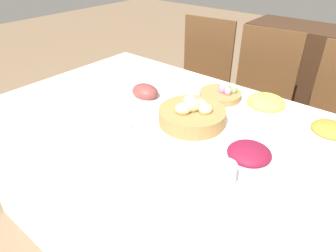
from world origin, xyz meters
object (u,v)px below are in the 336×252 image
(knife, at_px, (171,201))
(butter_dish, at_px, (117,125))
(sideboard, at_px, (325,86))
(beet_salad_bowl, at_px, (249,157))
(drinking_cup, at_px, (225,175))
(dinner_plate, at_px, (136,179))
(fork, at_px, (106,161))
(chair_far_center, at_px, (257,99))
(carrot_bowl, at_px, (329,134))
(ham_platter, at_px, (145,93))
(spoon, at_px, (178,205))
(bread_basket, at_px, (192,114))
(chair_far_left, at_px, (199,82))
(egg_basket, at_px, (221,94))
(pineapple_bowl, at_px, (265,107))

(knife, height_order, butter_dish, butter_dish)
(sideboard, height_order, beet_salad_bowl, sideboard)
(beet_salad_bowl, xyz_separation_m, drinking_cup, (-0.01, -0.15, 0.01))
(dinner_plate, bearing_deg, fork, 180.00)
(chair_far_center, distance_m, carrot_bowl, 0.92)
(chair_far_center, distance_m, drinking_cup, 1.24)
(sideboard, height_order, ham_platter, sideboard)
(beet_salad_bowl, distance_m, butter_dish, 0.59)
(carrot_bowl, xyz_separation_m, butter_dish, (-0.77, -0.48, -0.03))
(knife, bearing_deg, drinking_cup, 59.70)
(dinner_plate, bearing_deg, knife, 0.00)
(beet_salad_bowl, bearing_deg, spoon, -103.23)
(bread_basket, distance_m, beet_salad_bowl, 0.37)
(chair_far_left, bearing_deg, carrot_bowl, -37.31)
(chair_far_left, height_order, egg_basket, chair_far_left)
(ham_platter, height_order, drinking_cup, drinking_cup)
(chair_far_left, bearing_deg, dinner_plate, -71.03)
(ham_platter, distance_m, dinner_plate, 0.66)
(bread_basket, height_order, spoon, bread_basket)
(carrot_bowl, distance_m, drinking_cup, 0.54)
(dinner_plate, bearing_deg, sideboard, 85.88)
(chair_far_left, relative_size, fork, 6.06)
(chair_far_left, xyz_separation_m, carrot_bowl, (1.08, -0.65, 0.28))
(pineapple_bowl, bearing_deg, chair_far_center, 115.02)
(chair_far_left, relative_size, egg_basket, 4.44)
(beet_salad_bowl, distance_m, spoon, 0.34)
(ham_platter, xyz_separation_m, pineapple_bowl, (0.58, 0.22, 0.02))
(bread_basket, height_order, butter_dish, bread_basket)
(butter_dish, bearing_deg, dinner_plate, -31.91)
(carrot_bowl, distance_m, knife, 0.73)
(bread_basket, xyz_separation_m, pineapple_bowl, (0.23, 0.27, 0.00))
(sideboard, bearing_deg, butter_dish, -103.76)
(carrot_bowl, bearing_deg, sideboard, 102.57)
(egg_basket, bearing_deg, carrot_bowl, -8.65)
(carrot_bowl, relative_size, fork, 1.08)
(chair_far_center, height_order, dinner_plate, chair_far_center)
(chair_far_left, distance_m, dinner_plate, 1.48)
(beet_salad_bowl, bearing_deg, butter_dish, -166.91)
(chair_far_left, bearing_deg, chair_far_center, -5.97)
(chair_far_left, height_order, carrot_bowl, chair_far_left)
(carrot_bowl, height_order, fork, carrot_bowl)
(knife, distance_m, spoon, 0.03)
(dinner_plate, bearing_deg, egg_basket, 97.87)
(egg_basket, height_order, pineapple_bowl, pineapple_bowl)
(carrot_bowl, bearing_deg, fork, -132.77)
(beet_salad_bowl, xyz_separation_m, dinner_plate, (-0.27, -0.33, -0.03))
(dinner_plate, bearing_deg, drinking_cup, 34.63)
(carrot_bowl, distance_m, dinner_plate, 0.81)
(egg_basket, xyz_separation_m, pineapple_bowl, (0.26, -0.03, 0.03))
(beet_salad_bowl, relative_size, spoon, 1.17)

